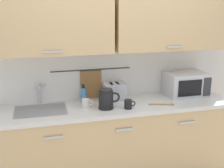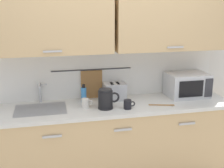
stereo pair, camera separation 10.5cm
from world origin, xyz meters
name	(u,v)px [view 2 (the right image)]	position (x,y,z in m)	size (l,w,h in m)	color
counter_unit	(115,142)	(-0.01, 0.30, 0.46)	(2.53, 0.64, 0.90)	tan
back_wall_assembly	(111,44)	(0.00, 0.53, 1.52)	(3.70, 0.41, 2.50)	silver
sink_faucet	(40,90)	(-0.78, 0.53, 1.04)	(0.09, 0.17, 0.22)	#B2B5BA
microwave	(187,85)	(0.88, 0.41, 1.04)	(0.46, 0.35, 0.27)	silver
electric_kettle	(106,99)	(-0.13, 0.20, 1.00)	(0.23, 0.16, 0.21)	black
dish_soap_bottle	(84,94)	(-0.32, 0.47, 0.99)	(0.06, 0.06, 0.20)	#3F8CD8
mug_near_sink	(86,103)	(-0.33, 0.27, 0.95)	(0.12, 0.08, 0.09)	silver
toaster	(115,91)	(0.03, 0.46, 1.00)	(0.26, 0.17, 0.19)	#B7BABF
mug_by_kettle	(128,104)	(0.09, 0.14, 0.95)	(0.12, 0.08, 0.09)	black
wooden_spoon	(165,105)	(0.50, 0.15, 0.91)	(0.27, 0.11, 0.01)	#9E7042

